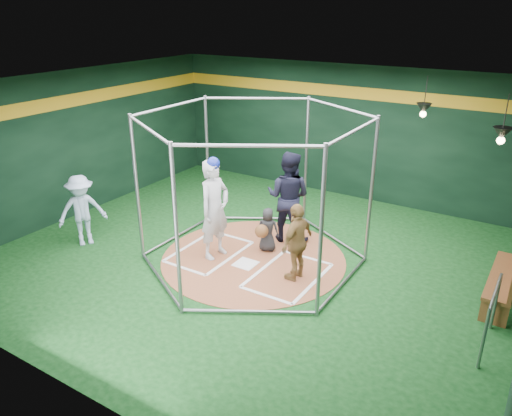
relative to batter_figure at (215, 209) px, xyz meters
The scene contains 15 objects.
room_shell 1.05m from the batter_figure, 22.71° to the left, with size 10.10×9.10×3.53m.
clay_disc 1.32m from the batter_figure, 22.18° to the left, with size 3.80×3.80×0.01m, color #995637.
home_plate 1.28m from the batter_figure, ahead, with size 0.43×0.43×0.01m, color white.
batter_box_left 1.07m from the batter_figure, 166.99° to the left, with size 1.17×1.77×0.01m.
batter_box_right 1.99m from the batter_figure, ahead, with size 1.17×1.77×0.01m.
batting_cage 0.90m from the batter_figure, 22.18° to the left, with size 4.05×4.67×3.00m.
pendant_lamp_near 5.16m from the batter_figure, 53.03° to the left, with size 0.34×0.34×0.90m.
pendant_lamp_far 5.52m from the batter_figure, 25.91° to the left, with size 0.34×0.34×0.90m.
batter_figure is the anchor object (origin of this frame).
visitor_leopard 1.87m from the batter_figure, ahead, with size 0.89×0.37×1.52m, color tan.
catcher_figure 1.23m from the batter_figure, 43.24° to the left, with size 0.54×0.61×0.95m.
umpire 1.72m from the batter_figure, 58.93° to the left, with size 0.98×0.76×2.02m, color black.
bystander_blue 2.97m from the batter_figure, 159.28° to the right, with size 1.02×0.58×1.57m, color #A8BEDF.
dugout_bench 5.56m from the batter_figure, 13.95° to the left, with size 0.45×1.94×1.13m.
steel_railing 5.30m from the batter_figure, ahead, with size 0.05×1.18×1.02m.
Camera 1 is at (4.89, -7.75, 4.90)m, focal length 35.00 mm.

